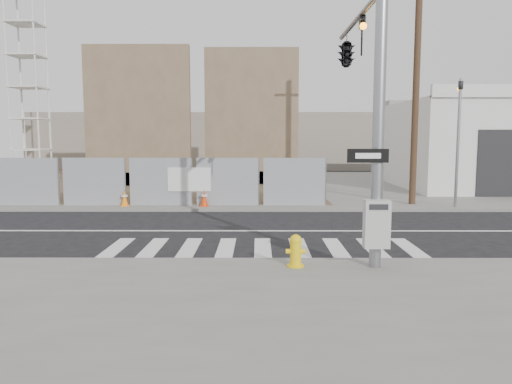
{
  "coord_description": "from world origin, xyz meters",
  "views": [
    {
      "loc": [
        -0.13,
        -15.76,
        3.07
      ],
      "look_at": [
        -0.19,
        -1.22,
        1.4
      ],
      "focal_mm": 35.0,
      "sensor_mm": 36.0,
      "label": 1
    }
  ],
  "objects_px": {
    "crane_tower": "(26,41)",
    "traffic_cone_c": "(124,198)",
    "auto_shop": "(504,144)",
    "fire_hydrant": "(296,251)",
    "traffic_cone_d": "(204,198)",
    "signal_pole": "(355,71)"
  },
  "relations": [
    {
      "from": "crane_tower",
      "to": "signal_pole",
      "type": "bearing_deg",
      "value": -47.43
    },
    {
      "from": "auto_shop",
      "to": "signal_pole",
      "type": "bearing_deg",
      "value": -127.46
    },
    {
      "from": "fire_hydrant",
      "to": "auto_shop",
      "type": "bearing_deg",
      "value": 56.33
    },
    {
      "from": "signal_pole",
      "to": "auto_shop",
      "type": "height_order",
      "value": "signal_pole"
    },
    {
      "from": "traffic_cone_c",
      "to": "auto_shop",
      "type": "bearing_deg",
      "value": 22.47
    },
    {
      "from": "auto_shop",
      "to": "traffic_cone_d",
      "type": "xyz_separation_m",
      "value": [
        -16.36,
        -8.21,
        -2.07
      ]
    },
    {
      "from": "fire_hydrant",
      "to": "traffic_cone_d",
      "type": "bearing_deg",
      "value": 111.02
    },
    {
      "from": "signal_pole",
      "to": "traffic_cone_d",
      "type": "height_order",
      "value": "signal_pole"
    },
    {
      "from": "fire_hydrant",
      "to": "traffic_cone_c",
      "type": "height_order",
      "value": "fire_hydrant"
    },
    {
      "from": "signal_pole",
      "to": "auto_shop",
      "type": "bearing_deg",
      "value": 52.54
    },
    {
      "from": "signal_pole",
      "to": "crane_tower",
      "type": "distance_m",
      "value": 26.21
    },
    {
      "from": "auto_shop",
      "to": "crane_tower",
      "type": "bearing_deg",
      "value": 172.08
    },
    {
      "from": "auto_shop",
      "to": "traffic_cone_d",
      "type": "relative_size",
      "value": 17.1
    },
    {
      "from": "traffic_cone_c",
      "to": "fire_hydrant",
      "type": "bearing_deg",
      "value": -56.26
    },
    {
      "from": "auto_shop",
      "to": "fire_hydrant",
      "type": "height_order",
      "value": "auto_shop"
    },
    {
      "from": "crane_tower",
      "to": "traffic_cone_d",
      "type": "distance_m",
      "value": 19.57
    },
    {
      "from": "traffic_cone_d",
      "to": "auto_shop",
      "type": "bearing_deg",
      "value": 26.64
    },
    {
      "from": "crane_tower",
      "to": "traffic_cone_c",
      "type": "bearing_deg",
      "value": -52.63
    },
    {
      "from": "crane_tower",
      "to": "auto_shop",
      "type": "relative_size",
      "value": 1.51
    },
    {
      "from": "auto_shop",
      "to": "fire_hydrant",
      "type": "relative_size",
      "value": 16.36
    },
    {
      "from": "auto_shop",
      "to": "traffic_cone_c",
      "type": "relative_size",
      "value": 18.19
    },
    {
      "from": "crane_tower",
      "to": "traffic_cone_d",
      "type": "height_order",
      "value": "crane_tower"
    }
  ]
}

